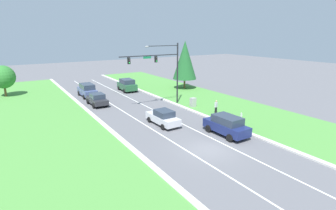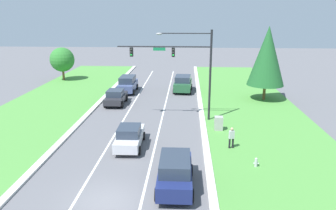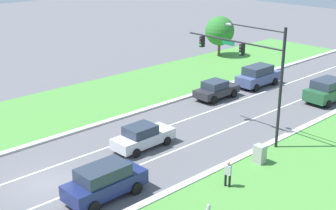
{
  "view_description": "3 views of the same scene",
  "coord_description": "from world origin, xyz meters",
  "px_view_note": "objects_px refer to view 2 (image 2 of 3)",
  "views": [
    {
      "loc": [
        -13.95,
        -15.57,
        9.53
      ],
      "look_at": [
        0.96,
        8.14,
        1.9
      ],
      "focal_mm": 28.0,
      "sensor_mm": 36.0,
      "label": 1
    },
    {
      "loc": [
        4.13,
        -15.35,
        9.82
      ],
      "look_at": [
        2.64,
        10.11,
        2.58
      ],
      "focal_mm": 35.0,
      "sensor_mm": 36.0,
      "label": 2
    },
    {
      "loc": [
        22.66,
        -11.47,
        13.65
      ],
      "look_at": [
        -0.73,
        10.44,
        2.23
      ],
      "focal_mm": 50.0,
      "sensor_mm": 36.0,
      "label": 3
    }
  ],
  "objects_px": {
    "pedestrian": "(232,137)",
    "fire_hydrant": "(256,163)",
    "navy_suv": "(175,172)",
    "forest_suv": "(183,83)",
    "oak_near_left_tree": "(62,60)",
    "utility_cabinet": "(219,124)",
    "charcoal_sedan": "(116,97)",
    "conifer_near_right_tree": "(267,56)",
    "traffic_signal_mast": "(184,61)",
    "slate_blue_suv": "(128,84)",
    "silver_sedan": "(130,136)"
  },
  "relations": [
    {
      "from": "pedestrian",
      "to": "fire_hydrant",
      "type": "bearing_deg",
      "value": 96.92
    },
    {
      "from": "navy_suv",
      "to": "pedestrian",
      "type": "bearing_deg",
      "value": 55.32
    },
    {
      "from": "forest_suv",
      "to": "oak_near_left_tree",
      "type": "height_order",
      "value": "oak_near_left_tree"
    },
    {
      "from": "forest_suv",
      "to": "utility_cabinet",
      "type": "height_order",
      "value": "forest_suv"
    },
    {
      "from": "charcoal_sedan",
      "to": "forest_suv",
      "type": "bearing_deg",
      "value": 41.84
    },
    {
      "from": "utility_cabinet",
      "to": "conifer_near_right_tree",
      "type": "xyz_separation_m",
      "value": [
        6.15,
        10.54,
        4.48
      ]
    },
    {
      "from": "navy_suv",
      "to": "oak_near_left_tree",
      "type": "height_order",
      "value": "oak_near_left_tree"
    },
    {
      "from": "traffic_signal_mast",
      "to": "charcoal_sedan",
      "type": "distance_m",
      "value": 10.17
    },
    {
      "from": "forest_suv",
      "to": "charcoal_sedan",
      "type": "height_order",
      "value": "forest_suv"
    },
    {
      "from": "slate_blue_suv",
      "to": "silver_sedan",
      "type": "distance_m",
      "value": 17.79
    },
    {
      "from": "slate_blue_suv",
      "to": "utility_cabinet",
      "type": "xyz_separation_m",
      "value": [
        10.27,
        -13.62,
        -0.42
      ]
    },
    {
      "from": "utility_cabinet",
      "to": "silver_sedan",
      "type": "bearing_deg",
      "value": -151.11
    },
    {
      "from": "forest_suv",
      "to": "charcoal_sedan",
      "type": "relative_size",
      "value": 1.06
    },
    {
      "from": "traffic_signal_mast",
      "to": "silver_sedan",
      "type": "xyz_separation_m",
      "value": [
        -3.96,
        -6.67,
        -4.75
      ]
    },
    {
      "from": "navy_suv",
      "to": "charcoal_sedan",
      "type": "relative_size",
      "value": 1.08
    },
    {
      "from": "traffic_signal_mast",
      "to": "slate_blue_suv",
      "type": "distance_m",
      "value": 13.77
    },
    {
      "from": "pedestrian",
      "to": "forest_suv",
      "type": "bearing_deg",
      "value": -93.59
    },
    {
      "from": "forest_suv",
      "to": "pedestrian",
      "type": "relative_size",
      "value": 2.75
    },
    {
      "from": "silver_sedan",
      "to": "utility_cabinet",
      "type": "height_order",
      "value": "silver_sedan"
    },
    {
      "from": "forest_suv",
      "to": "conifer_near_right_tree",
      "type": "height_order",
      "value": "conifer_near_right_tree"
    },
    {
      "from": "traffic_signal_mast",
      "to": "forest_suv",
      "type": "relative_size",
      "value": 1.83
    },
    {
      "from": "traffic_signal_mast",
      "to": "silver_sedan",
      "type": "bearing_deg",
      "value": -120.7
    },
    {
      "from": "silver_sedan",
      "to": "conifer_near_right_tree",
      "type": "distance_m",
      "value": 19.98
    },
    {
      "from": "pedestrian",
      "to": "silver_sedan",
      "type": "bearing_deg",
      "value": -15.52
    },
    {
      "from": "utility_cabinet",
      "to": "pedestrian",
      "type": "distance_m",
      "value": 3.91
    },
    {
      "from": "fire_hydrant",
      "to": "conifer_near_right_tree",
      "type": "bearing_deg",
      "value": 76.03
    },
    {
      "from": "forest_suv",
      "to": "charcoal_sedan",
      "type": "xyz_separation_m",
      "value": [
        -7.28,
        -6.52,
        -0.2
      ]
    },
    {
      "from": "navy_suv",
      "to": "conifer_near_right_tree",
      "type": "relative_size",
      "value": 0.56
    },
    {
      "from": "slate_blue_suv",
      "to": "fire_hydrant",
      "type": "height_order",
      "value": "slate_blue_suv"
    },
    {
      "from": "silver_sedan",
      "to": "forest_suv",
      "type": "height_order",
      "value": "forest_suv"
    },
    {
      "from": "navy_suv",
      "to": "conifer_near_right_tree",
      "type": "distance_m",
      "value": 22.73
    },
    {
      "from": "utility_cabinet",
      "to": "oak_near_left_tree",
      "type": "xyz_separation_m",
      "value": [
        -21.11,
        20.34,
        2.48
      ]
    },
    {
      "from": "charcoal_sedan",
      "to": "fire_hydrant",
      "type": "height_order",
      "value": "charcoal_sedan"
    },
    {
      "from": "pedestrian",
      "to": "oak_near_left_tree",
      "type": "relative_size",
      "value": 0.35
    },
    {
      "from": "silver_sedan",
      "to": "pedestrian",
      "type": "relative_size",
      "value": 2.72
    },
    {
      "from": "slate_blue_suv",
      "to": "pedestrian",
      "type": "distance_m",
      "value": 20.58
    },
    {
      "from": "silver_sedan",
      "to": "slate_blue_suv",
      "type": "bearing_deg",
      "value": 99.5
    },
    {
      "from": "fire_hydrant",
      "to": "oak_near_left_tree",
      "type": "bearing_deg",
      "value": 130.15
    },
    {
      "from": "conifer_near_right_tree",
      "to": "navy_suv",
      "type": "bearing_deg",
      "value": -115.19
    },
    {
      "from": "utility_cabinet",
      "to": "conifer_near_right_tree",
      "type": "height_order",
      "value": "conifer_near_right_tree"
    },
    {
      "from": "navy_suv",
      "to": "fire_hydrant",
      "type": "bearing_deg",
      "value": 28.21
    },
    {
      "from": "navy_suv",
      "to": "oak_near_left_tree",
      "type": "relative_size",
      "value": 0.97
    },
    {
      "from": "pedestrian",
      "to": "oak_near_left_tree",
      "type": "bearing_deg",
      "value": -63.7
    },
    {
      "from": "traffic_signal_mast",
      "to": "pedestrian",
      "type": "relative_size",
      "value": 5.04
    },
    {
      "from": "utility_cabinet",
      "to": "pedestrian",
      "type": "xyz_separation_m",
      "value": [
        0.59,
        -3.86,
        0.3
      ]
    },
    {
      "from": "utility_cabinet",
      "to": "pedestrian",
      "type": "height_order",
      "value": "pedestrian"
    },
    {
      "from": "charcoal_sedan",
      "to": "oak_near_left_tree",
      "type": "height_order",
      "value": "oak_near_left_tree"
    },
    {
      "from": "forest_suv",
      "to": "navy_suv",
      "type": "bearing_deg",
      "value": -87.23
    },
    {
      "from": "forest_suv",
      "to": "conifer_near_right_tree",
      "type": "distance_m",
      "value": 10.93
    },
    {
      "from": "conifer_near_right_tree",
      "to": "oak_near_left_tree",
      "type": "height_order",
      "value": "conifer_near_right_tree"
    }
  ]
}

